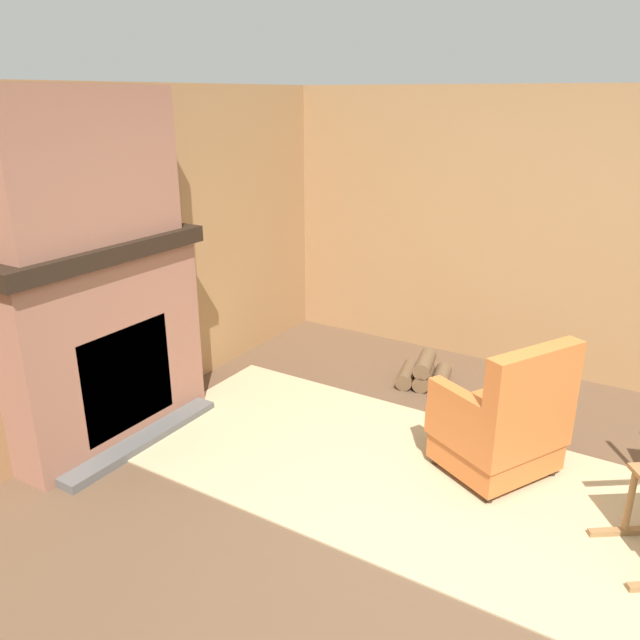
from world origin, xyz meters
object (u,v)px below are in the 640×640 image
Objects in this scene: storage_case at (140,222)px; decorative_plate_on_mantel at (80,226)px; oil_lamp_vase at (18,246)px; armchair at (503,425)px; firewood_stack at (424,373)px.

storage_case is 0.48m from decorative_plate_on_mantel.
decorative_plate_on_mantel reaches higher than storage_case.
decorative_plate_on_mantel is (-0.02, 0.44, 0.03)m from oil_lamp_vase.
armchair is 1.36m from firewood_stack.
decorative_plate_on_mantel reaches higher than oil_lamp_vase.
storage_case is at bearing 89.99° from oil_lamp_vase.
oil_lamp_vase is at bearing -90.01° from storage_case.
armchair is 2.75m from storage_case.
firewood_stack is at bearing -18.81° from armchair.
firewood_stack is 2.15× the size of storage_case.
firewood_stack is 2.55m from storage_case.
armchair is 4.20× the size of oil_lamp_vase.
firewood_stack is 3.18m from oil_lamp_vase.
storage_case is at bearing -136.09° from firewood_stack.
armchair is at bearing -46.75° from firewood_stack.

